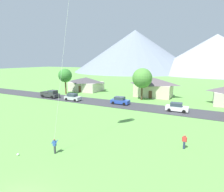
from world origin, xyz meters
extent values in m
cube|color=#38383D|center=(0.00, 30.69, 0.04)|extent=(160.00, 6.51, 0.08)
cone|color=#8E939E|center=(15.46, 151.22, 14.03)|extent=(94.19, 94.19, 28.07)
cone|color=slate|center=(-45.64, 148.33, 17.28)|extent=(102.37, 102.37, 34.56)
cube|color=beige|center=(-23.80, 43.52, 1.42)|extent=(9.46, 7.19, 2.84)
pyramid|color=#474247|center=(-23.80, 43.52, 3.62)|extent=(10.21, 7.76, 1.56)
cube|color=brown|center=(-23.80, 39.91, 1.00)|extent=(0.90, 0.06, 2.00)
cube|color=beige|center=(-1.73, 43.70, 1.67)|extent=(9.60, 6.22, 3.34)
pyramid|color=#564C51|center=(-1.73, 43.70, 4.26)|extent=(10.37, 6.71, 1.84)
cube|color=brown|center=(-1.73, 40.57, 1.00)|extent=(0.90, 0.06, 2.00)
cylinder|color=#4C3823|center=(-3.16, 37.81, 1.83)|extent=(0.44, 0.44, 3.66)
sphere|color=#4C8938|center=(-3.16, 37.81, 5.50)|extent=(4.92, 4.92, 4.92)
cylinder|color=brown|center=(-25.72, 35.71, 2.00)|extent=(0.44, 0.44, 4.00)
sphere|color=#33752D|center=(-25.72, 35.71, 5.47)|extent=(3.92, 3.92, 3.92)
cube|color=#2847A8|center=(-5.97, 30.93, 0.68)|extent=(4.22, 1.84, 0.80)
cube|color=#2D3847|center=(-6.12, 30.93, 1.42)|extent=(2.22, 1.61, 0.68)
cylinder|color=black|center=(-4.61, 31.84, 0.40)|extent=(0.64, 0.25, 0.64)
cylinder|color=black|center=(-4.63, 30.00, 0.40)|extent=(0.64, 0.25, 0.64)
cylinder|color=black|center=(-7.31, 31.86, 0.40)|extent=(0.64, 0.25, 0.64)
cylinder|color=black|center=(-7.33, 30.02, 0.40)|extent=(0.64, 0.25, 0.64)
cube|color=#B7BCC1|center=(-18.02, 29.27, 0.68)|extent=(4.25, 1.92, 0.80)
cube|color=#2D3847|center=(-18.17, 29.28, 1.42)|extent=(2.25, 1.65, 0.68)
cylinder|color=black|center=(-16.65, 30.15, 0.40)|extent=(0.65, 0.26, 0.64)
cylinder|color=black|center=(-16.70, 28.31, 0.40)|extent=(0.65, 0.26, 0.64)
cylinder|color=black|center=(-19.35, 30.23, 0.40)|extent=(0.65, 0.26, 0.64)
cylinder|color=black|center=(-19.40, 28.39, 0.40)|extent=(0.65, 0.26, 0.64)
cube|color=white|center=(6.39, 30.40, 0.68)|extent=(4.26, 1.95, 0.80)
cube|color=#2D3847|center=(6.24, 30.39, 1.42)|extent=(2.26, 1.66, 0.68)
cylinder|color=black|center=(7.70, 31.36, 0.40)|extent=(0.65, 0.26, 0.64)
cylinder|color=black|center=(7.77, 29.52, 0.40)|extent=(0.65, 0.26, 0.64)
cylinder|color=black|center=(5.00, 31.27, 0.40)|extent=(0.65, 0.26, 0.64)
cylinder|color=black|center=(5.07, 29.43, 0.40)|extent=(0.65, 0.26, 0.64)
cube|color=#333338|center=(-25.88, 29.52, 0.75)|extent=(5.23, 2.08, 0.84)
cube|color=#333338|center=(-24.78, 29.51, 1.62)|extent=(1.93, 1.87, 0.90)
cube|color=#2D3847|center=(-24.78, 29.51, 1.89)|extent=(1.64, 1.90, 0.28)
cube|color=#28282C|center=(-27.03, 29.54, 1.35)|extent=(2.73, 2.00, 0.36)
cylinder|color=black|center=(-24.16, 30.52, 0.46)|extent=(0.76, 0.29, 0.76)
cylinder|color=black|center=(-24.20, 28.48, 0.46)|extent=(0.76, 0.29, 0.76)
cylinder|color=black|center=(-27.56, 30.57, 0.46)|extent=(0.76, 0.29, 0.76)
cylinder|color=black|center=(-27.60, 28.53, 0.46)|extent=(0.76, 0.29, 0.76)
cylinder|color=#3D3D42|center=(-2.90, 7.14, 0.44)|extent=(0.24, 0.24, 0.88)
cube|color=#2D51A3|center=(-2.90, 7.14, 1.17)|extent=(0.36, 0.22, 0.58)
sphere|color=brown|center=(-2.90, 7.14, 1.57)|extent=(0.21, 0.21, 0.21)
cylinder|color=#2D51A3|center=(-3.12, 7.20, 1.31)|extent=(0.18, 0.55, 0.37)
cylinder|color=#2D51A3|center=(-2.68, 7.20, 1.31)|extent=(0.18, 0.55, 0.37)
cylinder|color=silver|center=(-2.50, 8.65, 10.10)|extent=(0.83, 3.05, 17.11)
cylinder|color=navy|center=(9.39, 14.58, 0.44)|extent=(0.24, 0.24, 0.88)
cube|color=red|center=(9.39, 14.58, 1.17)|extent=(0.36, 0.22, 0.58)
sphere|color=#9E7051|center=(9.39, 14.58, 1.57)|extent=(0.21, 0.21, 0.21)
cylinder|color=red|center=(9.17, 14.58, 1.12)|extent=(0.12, 0.18, 0.59)
cylinder|color=red|center=(9.61, 14.58, 1.12)|extent=(0.12, 0.18, 0.59)
sphere|color=white|center=(-6.05, 5.01, 0.12)|extent=(0.24, 0.24, 0.24)
camera|label=1|loc=(11.00, -6.70, 9.92)|focal=30.00mm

